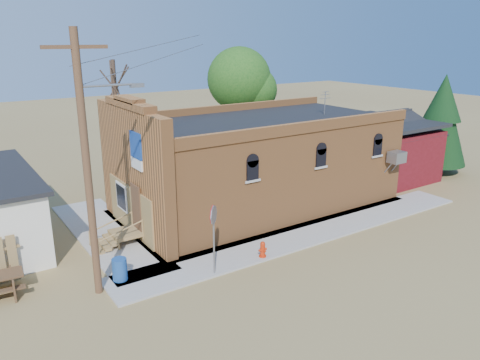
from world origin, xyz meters
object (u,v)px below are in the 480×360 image
trash_barrel (120,269)px  brick_bar (255,163)px  utility_pole (88,162)px  stop_sign (214,221)px  fire_hydrant (263,249)px

trash_barrel → brick_bar: bearing=24.1°
brick_bar → utility_pole: (-9.79, -4.29, 2.43)m
brick_bar → stop_sign: size_ratio=5.97×
utility_pole → fire_hydrant: bearing=-9.9°
utility_pole → trash_barrel: 4.36m
stop_sign → trash_barrel: bearing=134.3°
brick_bar → fire_hydrant: size_ratio=24.25×
brick_bar → stop_sign: brick_bar is taller
brick_bar → fire_hydrant: 6.69m
brick_bar → stop_sign: (-5.78, -5.49, -0.15)m
fire_hydrant → stop_sign: (-2.35, -0.09, 1.78)m
brick_bar → utility_pole: size_ratio=1.82×
fire_hydrant → brick_bar: bearing=67.9°
utility_pole → trash_barrel: utility_pole is taller
brick_bar → fire_hydrant: brick_bar is taller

